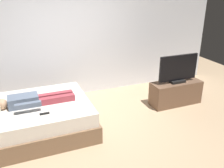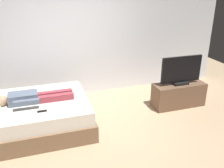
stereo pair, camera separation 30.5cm
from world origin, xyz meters
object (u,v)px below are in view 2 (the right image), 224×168
(person, at_px, (31,98))
(tv, at_px, (181,71))
(remote, at_px, (42,111))
(bed, at_px, (32,116))
(tv_stand, at_px, (178,95))

(person, bearing_deg, tv, 0.68)
(person, distance_m, remote, 0.44)
(remote, bearing_deg, person, 110.47)
(bed, relative_size, remote, 13.47)
(tv, bearing_deg, bed, -179.61)
(bed, relative_size, person, 1.60)
(person, xyz_separation_m, tv, (2.93, 0.03, 0.16))
(bed, bearing_deg, person, -27.17)
(remote, distance_m, tv, 2.83)
(bed, distance_m, person, 0.36)
(bed, relative_size, tv, 2.30)
(tv_stand, height_order, tv, tv)
(person, bearing_deg, bed, 152.83)
(remote, relative_size, tv_stand, 0.14)
(bed, xyz_separation_m, tv_stand, (2.96, 0.02, -0.01))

